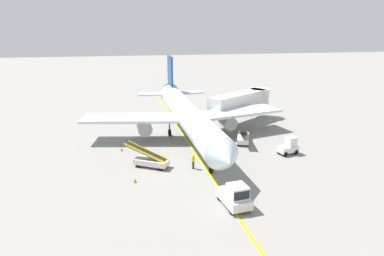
# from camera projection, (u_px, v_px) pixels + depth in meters

# --- Properties ---
(ground_plane) EXTENTS (300.00, 300.00, 0.00)m
(ground_plane) POSITION_uv_depth(u_px,v_px,m) (212.00, 178.00, 35.21)
(ground_plane) COLOR gray
(taxi_line_yellow) EXTENTS (3.07, 79.96, 0.01)m
(taxi_line_yellow) POSITION_uv_depth(u_px,v_px,m) (200.00, 160.00, 39.87)
(taxi_line_yellow) COLOR yellow
(taxi_line_yellow) RESTS_ON ground
(airliner) EXTENTS (28.59, 35.29, 10.10)m
(airliner) POSITION_uv_depth(u_px,v_px,m) (187.00, 114.00, 46.59)
(airliner) COLOR silver
(airliner) RESTS_ON ground
(jet_bridge) EXTENTS (11.98, 9.29, 4.85)m
(jet_bridge) POSITION_uv_depth(u_px,v_px,m) (244.00, 100.00, 54.65)
(jet_bridge) COLOR silver
(jet_bridge) RESTS_ON ground
(pushback_tug) EXTENTS (2.39, 3.83, 2.20)m
(pushback_tug) POSITION_uv_depth(u_px,v_px,m) (235.00, 196.00, 29.32)
(pushback_tug) COLOR silver
(pushback_tug) RESTS_ON ground
(baggage_tug_near_wing) EXTENTS (2.66, 1.90, 2.10)m
(baggage_tug_near_wing) POSITION_uv_depth(u_px,v_px,m) (289.00, 147.00, 41.47)
(baggage_tug_near_wing) COLOR silver
(baggage_tug_near_wing) RESTS_ON ground
(belt_loader_forward_hold) EXTENTS (4.95, 3.61, 2.59)m
(belt_loader_forward_hold) POSITION_uv_depth(u_px,v_px,m) (150.00, 160.00, 37.69)
(belt_loader_forward_hold) COLOR silver
(belt_loader_forward_hold) RESTS_ON ground
(belt_loader_aft_hold) EXTENTS (2.90, 5.13, 2.59)m
(belt_loader_aft_hold) POSITION_uv_depth(u_px,v_px,m) (243.00, 137.00, 45.44)
(belt_loader_aft_hold) COLOR silver
(belt_loader_aft_hold) RESTS_ON ground
(ground_crew_marshaller) EXTENTS (0.36, 0.24, 1.70)m
(ground_crew_marshaller) POSITION_uv_depth(u_px,v_px,m) (220.00, 154.00, 39.28)
(ground_crew_marshaller) COLOR #26262D
(ground_crew_marshaller) RESTS_ON ground
(ground_crew_wing_walker) EXTENTS (0.36, 0.24, 1.70)m
(ground_crew_wing_walker) POSITION_uv_depth(u_px,v_px,m) (193.00, 161.00, 37.13)
(ground_crew_wing_walker) COLOR #26262D
(ground_crew_wing_walker) RESTS_ON ground
(safety_cone_nose_left) EXTENTS (0.36, 0.36, 0.44)m
(safety_cone_nose_left) POSITION_uv_depth(u_px,v_px,m) (149.00, 135.00, 48.13)
(safety_cone_nose_left) COLOR orange
(safety_cone_nose_left) RESTS_ON ground
(safety_cone_nose_right) EXTENTS (0.36, 0.36, 0.44)m
(safety_cone_nose_right) POSITION_uv_depth(u_px,v_px,m) (121.00, 149.00, 42.57)
(safety_cone_nose_right) COLOR orange
(safety_cone_nose_right) RESTS_ON ground
(safety_cone_wingtip_left) EXTENTS (0.36, 0.36, 0.44)m
(safety_cone_wingtip_left) POSITION_uv_depth(u_px,v_px,m) (175.00, 142.00, 45.12)
(safety_cone_wingtip_left) COLOR orange
(safety_cone_wingtip_left) RESTS_ON ground
(safety_cone_wingtip_right) EXTENTS (0.36, 0.36, 0.44)m
(safety_cone_wingtip_right) POSITION_uv_depth(u_px,v_px,m) (135.00, 180.00, 34.06)
(safety_cone_wingtip_right) COLOR orange
(safety_cone_wingtip_right) RESTS_ON ground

